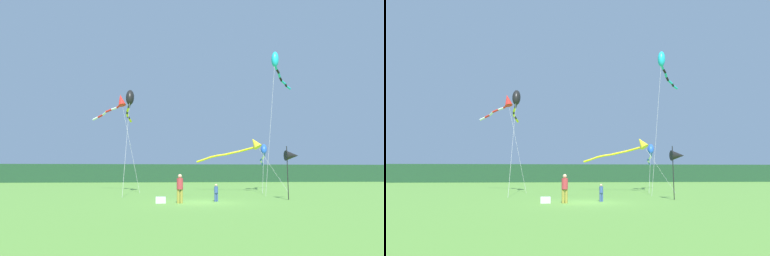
# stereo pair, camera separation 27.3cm
# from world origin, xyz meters

# --- Properties ---
(ground_plane) EXTENTS (120.00, 120.00, 0.00)m
(ground_plane) POSITION_xyz_m (0.00, 0.00, 0.00)
(ground_plane) COLOR #5B9338
(distant_treeline) EXTENTS (108.00, 2.67, 3.43)m
(distant_treeline) POSITION_xyz_m (0.00, 45.00, 1.71)
(distant_treeline) COLOR #1E4228
(distant_treeline) RESTS_ON ground
(person_adult) EXTENTS (0.37, 0.37, 1.69)m
(person_adult) POSITION_xyz_m (-1.33, -0.45, 0.95)
(person_adult) COLOR olive
(person_adult) RESTS_ON ground
(person_child) EXTENTS (0.24, 0.24, 1.08)m
(person_child) POSITION_xyz_m (0.99, 0.53, 0.60)
(person_child) COLOR #334C8C
(person_child) RESTS_ON ground
(cooler_box) EXTENTS (0.58, 0.43, 0.37)m
(cooler_box) POSITION_xyz_m (-2.45, -0.25, 0.18)
(cooler_box) COLOR silver
(cooler_box) RESTS_ON ground
(banner_flag_pole) EXTENTS (0.90, 0.70, 3.58)m
(banner_flag_pole) POSITION_xyz_m (6.37, 1.51, 2.90)
(banner_flag_pole) COLOR black
(banner_flag_pole) RESTS_ON ground
(kite_yellow) EXTENTS (7.67, 5.44, 5.28)m
(kite_yellow) POSITION_xyz_m (5.83, 11.06, 4.34)
(kite_yellow) COLOR #B2B2B2
(kite_yellow) RESTS_ON ground
(kite_cyan) EXTENTS (4.98, 6.46, 12.64)m
(kite_cyan) POSITION_xyz_m (7.88, 7.87, 11.58)
(kite_cyan) COLOR #B2B2B2
(kite_cyan) RESTS_ON ground
(kite_black) EXTENTS (0.92, 8.74, 9.31)m
(kite_black) POSITION_xyz_m (-5.32, 9.44, 8.29)
(kite_black) COLOR #B2B2B2
(kite_black) RESTS_ON ground
(kite_blue) EXTENTS (3.22, 9.67, 4.85)m
(kite_blue) POSITION_xyz_m (8.22, 13.55, 3.88)
(kite_blue) COLOR #B2B2B2
(kite_blue) RESTS_ON ground
(kite_red) EXTENTS (5.46, 5.55, 9.49)m
(kite_red) POSITION_xyz_m (-6.75, 12.24, 8.58)
(kite_red) COLOR #B2B2B2
(kite_red) RESTS_ON ground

